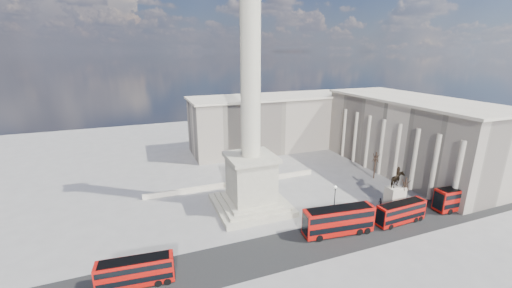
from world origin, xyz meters
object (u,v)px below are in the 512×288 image
object	(u,v)px
nelsons_column	(251,144)
red_bus_c	(401,212)
equestrian_statue	(395,194)
pedestrian_crossing	(343,216)
red_bus_a	(136,272)
pedestrian_standing	(380,202)
victorian_lamp	(335,198)
pedestrian_walking	(359,215)
red_bus_d	(461,197)
red_bus_b	(339,220)

from	to	relation	value
nelsons_column	red_bus_c	size ratio (longest dim) A/B	5.07
equestrian_statue	pedestrian_crossing	size ratio (longest dim) A/B	4.70
red_bus_a	pedestrian_standing	size ratio (longest dim) A/B	5.22
red_bus_a	pedestrian_standing	distance (m)	45.62
red_bus_c	victorian_lamp	bearing A→B (deg)	144.56
pedestrian_walking	pedestrian_crossing	size ratio (longest dim) A/B	0.88
victorian_lamp	red_bus_a	bearing A→B (deg)	-170.01
red_bus_a	pedestrian_walking	xyz separation A→B (m)	(38.25, 3.47, -1.23)
red_bus_a	equestrian_statue	size ratio (longest dim) A/B	1.12
red_bus_d	victorian_lamp	xyz separation A→B (m)	(-24.72, 6.40, 1.19)
red_bus_c	pedestrian_walking	xyz separation A→B (m)	(-6.12, 3.72, -1.25)
pedestrian_walking	equestrian_statue	bearing A→B (deg)	-26.54
red_bus_b	red_bus_c	bearing A→B (deg)	2.11
victorian_lamp	equestrian_statue	world-z (taller)	equestrian_statue
victorian_lamp	pedestrian_standing	distance (m)	10.95
red_bus_a	pedestrian_crossing	xyz separation A→B (m)	(35.17, 4.08, -1.12)
red_bus_c	pedestrian_walking	size ratio (longest dim) A/B	5.97
nelsons_column	pedestrian_walking	size ratio (longest dim) A/B	30.25
equestrian_statue	pedestrian_crossing	bearing A→B (deg)	-179.39
red_bus_a	pedestrian_crossing	world-z (taller)	red_bus_a
red_bus_b	victorian_lamp	world-z (taller)	victorian_lamp
red_bus_b	equestrian_statue	world-z (taller)	equestrian_statue
red_bus_b	nelsons_column	bearing A→B (deg)	132.45
red_bus_d	pedestrian_crossing	size ratio (longest dim) A/B	6.12
pedestrian_standing	pedestrian_crossing	xyz separation A→B (m)	(-10.07, -1.74, -0.01)
red_bus_c	victorian_lamp	world-z (taller)	victorian_lamp
red_bus_c	pedestrian_crossing	distance (m)	10.23
red_bus_a	red_bus_b	world-z (taller)	red_bus_b
equestrian_statue	pedestrian_walking	size ratio (longest dim) A/B	5.33
equestrian_statue	pedestrian_standing	bearing A→B (deg)	139.41
red_bus_c	pedestrian_crossing	xyz separation A→B (m)	(-9.20, 4.32, -1.14)
red_bus_d	victorian_lamp	size ratio (longest dim) A/B	1.87
red_bus_c	nelsons_column	bearing A→B (deg)	144.04
red_bus_a	red_bus_c	xyz separation A→B (m)	(44.37, -0.25, 0.02)
nelsons_column	red_bus_d	size ratio (longest dim) A/B	4.35
red_bus_d	victorian_lamp	world-z (taller)	victorian_lamp
pedestrian_standing	victorian_lamp	bearing A→B (deg)	-39.11
pedestrian_standing	red_bus_d	bearing A→B (deg)	118.92
red_bus_b	equestrian_statue	xyz separation A→B (m)	(15.32, 3.50, 0.53)
equestrian_statue	pedestrian_standing	size ratio (longest dim) A/B	4.66
red_bus_d	victorian_lamp	bearing A→B (deg)	168.41
victorian_lamp	pedestrian_standing	world-z (taller)	victorian_lamp
pedestrian_crossing	equestrian_statue	bearing A→B (deg)	-136.07
red_bus_b	pedestrian_walking	size ratio (longest dim) A/B	7.42
red_bus_c	red_bus_d	bearing A→B (deg)	-2.59
red_bus_d	equestrian_statue	xyz separation A→B (m)	(-12.21, 4.50, 0.67)
red_bus_a	red_bus_b	bearing A→B (deg)	6.74
pedestrian_crossing	pedestrian_standing	bearing A→B (deg)	-126.85
red_bus_b	victorian_lamp	size ratio (longest dim) A/B	2.00
red_bus_a	pedestrian_crossing	bearing A→B (deg)	12.09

